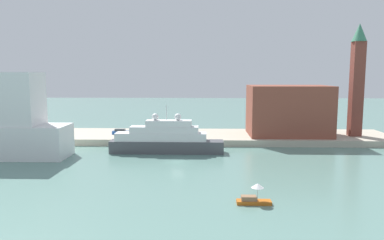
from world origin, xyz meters
name	(u,v)px	position (x,y,z in m)	size (l,w,h in m)	color
ground	(177,162)	(0.00, 0.00, 0.00)	(400.00, 400.00, 0.00)	slate
quay_dock	(184,137)	(0.00, 25.60, 0.82)	(110.00, 19.20, 1.63)	#B7AD99
large_yacht	(165,140)	(-3.38, 8.96, 3.01)	(25.57, 4.10, 10.84)	#4C4C51
small_motorboat	(254,197)	(12.21, -23.80, 1.01)	(4.74, 1.73, 2.92)	#C66019
harbor_building	(288,110)	(27.68, 24.76, 8.18)	(20.76, 14.00, 13.09)	brown
bell_tower	(357,76)	(44.85, 24.04, 17.26)	(3.77, 3.77, 28.87)	brown
parked_car	(121,132)	(-17.03, 24.45, 2.24)	(4.54, 1.60, 1.39)	#1E4C99
person_figure	(139,134)	(-11.31, 19.86, 2.35)	(0.36, 0.36, 1.56)	maroon
mooring_bollard	(194,138)	(2.96, 17.04, 2.00)	(0.54, 0.54, 0.74)	black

